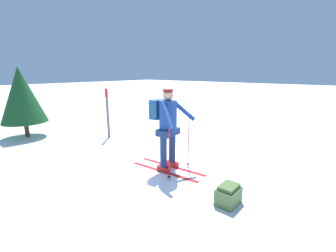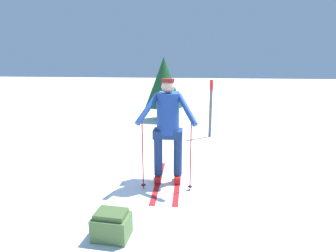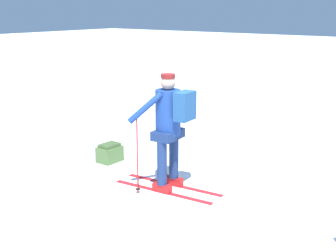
# 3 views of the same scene
# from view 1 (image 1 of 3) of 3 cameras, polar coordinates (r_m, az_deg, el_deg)

# --- Properties ---
(ground_plane) EXTENTS (80.00, 80.00, 0.00)m
(ground_plane) POSITION_cam_1_polar(r_m,az_deg,el_deg) (5.93, -2.65, -7.81)
(ground_plane) COLOR white
(skier) EXTENTS (1.01, 1.76, 1.81)m
(skier) POSITION_cam_1_polar(r_m,az_deg,el_deg) (4.88, -0.27, 0.71)
(skier) COLOR red
(skier) RESTS_ON ground_plane
(dropped_backpack) EXTENTS (0.43, 0.32, 0.34)m
(dropped_backpack) POSITION_cam_1_polar(r_m,az_deg,el_deg) (4.06, 15.07, -16.53)
(dropped_backpack) COLOR #4C6B38
(dropped_backpack) RESTS_ON ground_plane
(trail_marker) EXTENTS (0.09, 0.09, 1.64)m
(trail_marker) POSITION_cam_1_polar(r_m,az_deg,el_deg) (7.68, -15.13, 4.06)
(trail_marker) COLOR #4C4C51
(trail_marker) RESTS_ON ground_plane
(pine_tree) EXTENTS (1.40, 1.40, 2.34)m
(pine_tree) POSITION_cam_1_polar(r_m,az_deg,el_deg) (8.82, -33.18, 6.60)
(pine_tree) COLOR #4C331E
(pine_tree) RESTS_ON ground_plane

